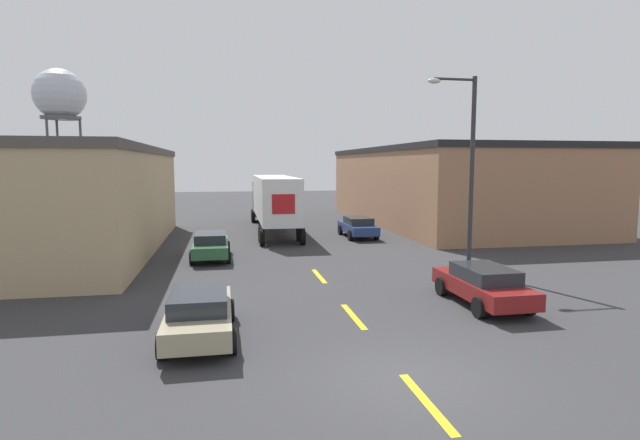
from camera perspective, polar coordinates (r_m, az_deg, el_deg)
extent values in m
plane|color=#333335|center=(11.78, 9.99, -17.58)|extent=(160.00, 160.00, 0.00)
cube|color=gold|center=(10.90, 12.07, -19.67)|extent=(0.20, 2.67, 0.01)
cube|color=gold|center=(16.04, 3.83, -10.91)|extent=(0.20, 2.67, 0.01)
cube|color=gold|center=(21.53, -0.11, -6.42)|extent=(0.20, 2.67, 0.01)
cube|color=tan|center=(30.89, -27.32, 1.77)|extent=(9.94, 20.99, 5.35)
cube|color=#4C4742|center=(30.83, -27.60, 7.10)|extent=(10.14, 21.19, 0.40)
cube|color=#9E7051|center=(42.84, 14.25, 3.62)|extent=(13.03, 25.72, 5.74)
cube|color=#232326|center=(42.82, 14.36, 7.72)|extent=(13.23, 25.92, 0.40)
cube|color=black|center=(42.23, -6.08, 2.43)|extent=(2.31, 2.81, 2.81)
cube|color=white|center=(34.53, -5.21, 2.60)|extent=(2.57, 12.05, 2.84)
cube|color=red|center=(28.55, -4.19, 1.83)|extent=(1.32, 0.05, 1.14)
cylinder|color=black|center=(42.79, -4.49, 0.61)|extent=(0.29, 1.00, 1.00)
cylinder|color=black|center=(42.63, -7.70, 0.55)|extent=(0.29, 1.00, 1.00)
cylinder|color=black|center=(41.69, -4.35, 0.46)|extent=(0.29, 1.00, 1.00)
cylinder|color=black|center=(41.53, -7.63, 0.40)|extent=(0.29, 1.00, 1.00)
cylinder|color=black|center=(31.09, -2.38, -1.54)|extent=(0.29, 1.00, 1.00)
cylinder|color=black|center=(30.87, -6.79, -1.63)|extent=(0.29, 1.00, 1.00)
cylinder|color=black|center=(29.72, -2.02, -1.90)|extent=(0.29, 1.00, 1.00)
cylinder|color=black|center=(29.49, -6.64, -2.00)|extent=(0.29, 1.00, 1.00)
cube|color=maroon|center=(18.01, 18.06, -7.30)|extent=(1.71, 4.45, 0.55)
cube|color=#23282D|center=(17.79, 18.32, -5.81)|extent=(1.51, 2.32, 0.46)
cylinder|color=black|center=(19.66, 18.28, -6.99)|extent=(0.22, 0.67, 0.67)
cylinder|color=black|center=(18.89, 13.70, -7.39)|extent=(0.22, 0.67, 0.67)
cylinder|color=black|center=(17.37, 22.75, -8.92)|extent=(0.22, 0.67, 0.67)
cylinder|color=black|center=(16.51, 17.73, -9.51)|extent=(0.22, 0.67, 0.67)
cube|color=tan|center=(14.35, -13.60, -10.65)|extent=(1.71, 4.45, 0.55)
cube|color=#23282D|center=(14.08, -13.68, -8.85)|extent=(1.51, 2.32, 0.46)
cylinder|color=black|center=(15.73, -10.17, -10.10)|extent=(0.22, 0.67, 0.67)
cylinder|color=black|center=(15.81, -16.48, -10.17)|extent=(0.22, 0.67, 0.67)
cylinder|color=black|center=(13.11, -10.01, -13.49)|extent=(0.22, 0.67, 0.67)
cylinder|color=black|center=(13.20, -17.67, -13.55)|extent=(0.22, 0.67, 0.67)
cube|color=#2D5B38|center=(25.92, -12.37, -3.02)|extent=(1.71, 4.45, 0.55)
cube|color=#23282D|center=(25.71, -12.40, -1.96)|extent=(1.51, 2.32, 0.46)
cylinder|color=black|center=(27.31, -10.48, -3.09)|extent=(0.22, 0.67, 0.67)
cylinder|color=black|center=(27.36, -14.07, -3.16)|extent=(0.22, 0.67, 0.67)
cylinder|color=black|center=(24.59, -10.44, -4.13)|extent=(0.22, 0.67, 0.67)
cylinder|color=black|center=(24.64, -14.43, -4.20)|extent=(0.22, 0.67, 0.67)
cube|color=navy|center=(32.94, 4.33, -0.91)|extent=(1.71, 4.45, 0.55)
cube|color=#23282D|center=(32.75, 4.40, -0.07)|extent=(1.51, 2.32, 0.46)
cylinder|color=black|center=(34.52, 5.10, -1.05)|extent=(0.22, 0.67, 0.67)
cylinder|color=black|center=(34.09, 2.33, -1.12)|extent=(0.22, 0.67, 0.67)
cylinder|color=black|center=(31.90, 6.46, -1.67)|extent=(0.22, 0.67, 0.67)
cylinder|color=black|center=(31.43, 3.48, -1.76)|extent=(0.22, 0.67, 0.67)
cylinder|color=#47474C|center=(65.10, -25.56, 6.09)|extent=(0.28, 0.28, 10.33)
cylinder|color=#47474C|center=(67.60, -27.68, 5.97)|extent=(0.28, 0.28, 10.33)
cylinder|color=#47474C|center=(64.25, -28.58, 5.94)|extent=(0.28, 0.28, 10.33)
cylinder|color=#4C4C51|center=(65.85, -27.49, 10.32)|extent=(4.32, 4.32, 0.30)
sphere|color=#B7BCC6|center=(66.12, -27.61, 12.61)|extent=(5.77, 5.77, 5.77)
cylinder|color=#2D2D30|center=(22.98, 16.94, 4.85)|extent=(0.20, 0.20, 8.54)
cylinder|color=#2D2D30|center=(22.84, 15.15, 15.27)|extent=(1.86, 0.11, 0.11)
ellipsoid|color=silver|center=(22.45, 12.93, 15.24)|extent=(0.56, 0.32, 0.22)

